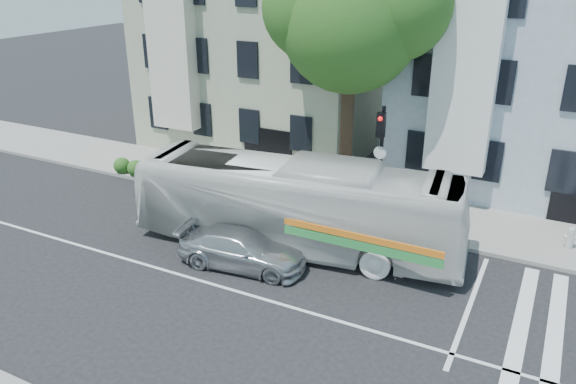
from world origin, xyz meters
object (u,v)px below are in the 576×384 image
Objects in this scene: traffic_signal at (380,149)px; bus at (297,205)px; fire_hydrant at (570,237)px; sedan at (242,249)px.

bus is at bearing -121.07° from traffic_signal.
fire_hydrant is (8.87, 4.06, -1.08)m from bus.
bus is 2.57m from sedan.
traffic_signal reaches higher than fire_hydrant.
fire_hydrant is (7.00, 0.68, -2.45)m from traffic_signal.
sedan is 0.95× the size of traffic_signal.
traffic_signal is 5.61× the size of fire_hydrant.
sedan is at bearing -148.13° from fire_hydrant.
bus is 4.10m from traffic_signal.
sedan is at bearing 146.52° from bus.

